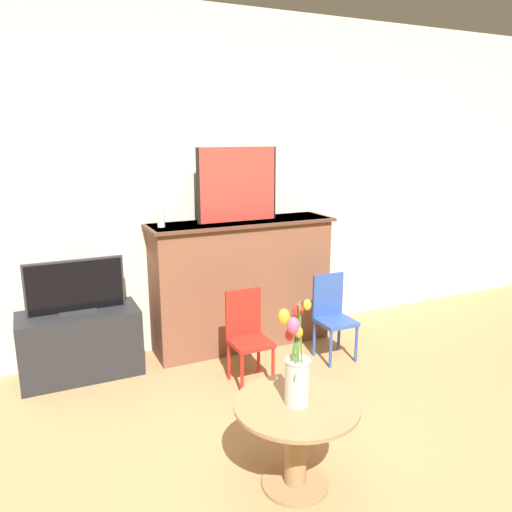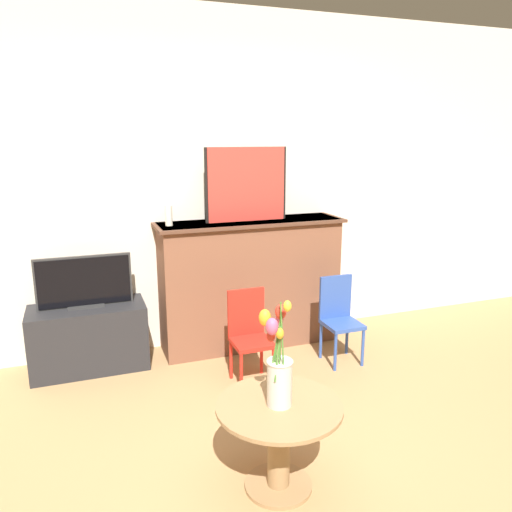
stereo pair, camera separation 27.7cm
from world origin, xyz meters
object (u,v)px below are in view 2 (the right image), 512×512
(painting, at_px, (246,184))
(vase_tulips, at_px, (278,368))
(tv_monitor, at_px, (84,283))
(chair_red, at_px, (249,332))
(chair_blue, at_px, (339,315))

(painting, relative_size, vase_tulips, 1.22)
(tv_monitor, bearing_deg, vase_tulips, -64.33)
(chair_red, height_order, vase_tulips, vase_tulips)
(painting, distance_m, tv_monitor, 1.44)
(painting, bearing_deg, tv_monitor, -178.88)
(tv_monitor, xyz_separation_m, vase_tulips, (0.83, -1.72, -0.02))
(tv_monitor, relative_size, vase_tulips, 1.24)
(painting, xyz_separation_m, chair_red, (-0.20, -0.62, -0.98))
(chair_blue, xyz_separation_m, vase_tulips, (-1.02, -1.21, 0.29))
(chair_red, xyz_separation_m, chair_blue, (0.77, 0.08, 0.00))
(painting, relative_size, tv_monitor, 0.99)
(painting, distance_m, chair_red, 1.18)
(tv_monitor, xyz_separation_m, chair_red, (1.07, -0.60, -0.31))
(tv_monitor, relative_size, chair_red, 1.02)
(chair_blue, bearing_deg, tv_monitor, 164.46)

